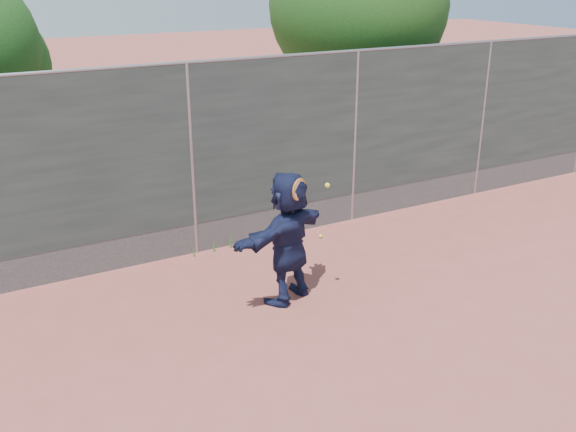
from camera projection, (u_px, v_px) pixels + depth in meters
ground at (307, 361)px, 7.47m from camera, size 80.00×80.00×0.00m
player at (288, 237)px, 8.56m from camera, size 1.77×1.14×1.83m
ball_ground at (321, 236)px, 10.85m from camera, size 0.07×0.07×0.07m
fence at (192, 157)px, 9.76m from camera, size 20.00×0.06×3.03m
swing_action at (302, 190)px, 8.18m from camera, size 0.58×0.16×0.51m
tree_right at (364, 9)px, 13.01m from camera, size 3.78×3.60×5.39m
weed_clump at (216, 243)px, 10.32m from camera, size 0.68×0.07×0.30m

